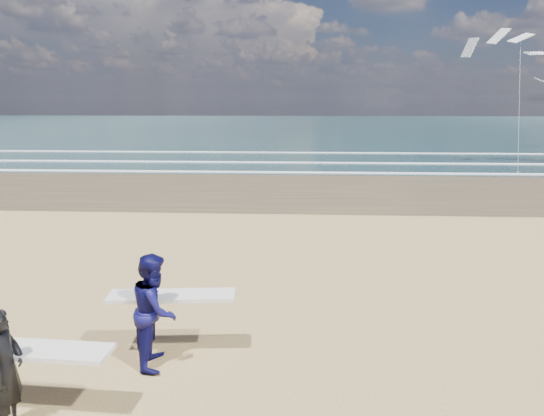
{
  "coord_description": "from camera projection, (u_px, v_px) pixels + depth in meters",
  "views": [
    {
      "loc": [
        2.97,
        -6.57,
        4.46
      ],
      "look_at": [
        2.29,
        6.0,
        1.61
      ],
      "focal_mm": 32.0,
      "sensor_mm": 36.0,
      "label": 1
    }
  ],
  "objects": [
    {
      "name": "ocean",
      "position": [
        406.0,
        127.0,
        76.6
      ],
      "size": [
        220.0,
        100.0,
        0.02
      ],
      "primitive_type": "cube",
      "color": "#183236",
      "rests_on": "ground"
    },
    {
      "name": "foam_breakers",
      "position": [
        542.0,
        163.0,
        33.84
      ],
      "size": [
        220.0,
        11.7,
        0.05
      ],
      "color": "white",
      "rests_on": "ground"
    },
    {
      "name": "surfer_near",
      "position": [
        10.0,
        368.0,
        6.53
      ],
      "size": [
        2.22,
        1.02,
        1.79
      ],
      "color": "black",
      "rests_on": "ground"
    },
    {
      "name": "surfer_far",
      "position": [
        156.0,
        309.0,
        8.18
      ],
      "size": [
        2.24,
        1.23,
        1.96
      ],
      "color": "#0D0C45",
      "rests_on": "ground"
    },
    {
      "name": "kite_1",
      "position": [
        520.0,
        81.0,
        30.99
      ],
      "size": [
        6.49,
        4.81,
        9.59
      ],
      "color": "slate",
      "rests_on": "ground"
    }
  ]
}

